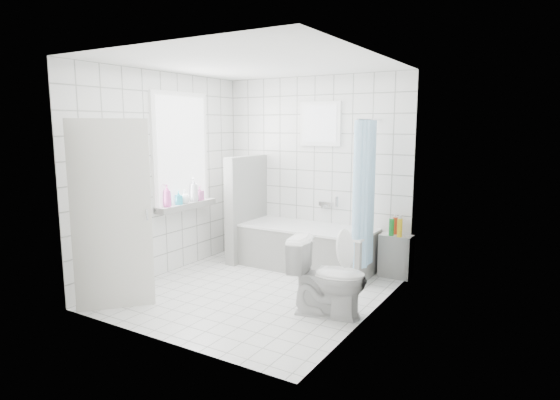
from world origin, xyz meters
The scene contains 19 objects.
ground centered at (0.00, 0.00, 0.00)m, with size 3.00×3.00×0.00m, color white.
ceiling centered at (0.00, 0.00, 2.60)m, with size 3.00×3.00×0.00m, color white.
wall_back centered at (0.00, 1.50, 1.30)m, with size 2.80×0.02×2.60m, color white.
wall_front centered at (0.00, -1.50, 1.30)m, with size 2.80×0.02×2.60m, color white.
wall_left centered at (-1.40, 0.00, 1.30)m, with size 0.02×3.00×2.60m, color white.
wall_right centered at (1.40, 0.00, 1.30)m, with size 0.02×3.00×2.60m, color white.
window_left centered at (-1.35, 0.30, 1.60)m, with size 0.01×0.90×1.40m, color white.
window_back centered at (0.10, 1.46, 1.95)m, with size 0.50×0.01×0.50m, color white.
window_sill centered at (-1.31, 0.30, 0.86)m, with size 0.18×1.02×0.08m, color white.
door centered at (-0.98, -1.18, 1.00)m, with size 0.04×0.80×2.00m, color silver.
bathtub centered at (0.10, 1.12, 0.29)m, with size 1.81×0.77×0.58m.
partition_wall centered at (-0.87, 1.07, 0.75)m, with size 0.15×0.85×1.50m, color white.
tiled_ledge centered at (1.25, 1.38, 0.28)m, with size 0.40×0.24×0.55m, color white.
toilet centered at (1.03, -0.18, 0.40)m, with size 0.45×0.79×0.80m, color white.
curtain_rod centered at (0.95, 1.10, 2.00)m, with size 0.02×0.02×0.80m, color silver.
shower_curtain centered at (0.95, 0.97, 1.10)m, with size 0.14×0.48×1.78m, color #4EA9E6, non-canonical shape.
tub_faucet centered at (0.20, 1.46, 0.85)m, with size 0.18×0.06×0.06m, color silver.
sill_bottles centered at (-1.30, 0.27, 1.03)m, with size 0.20×0.75×0.33m.
ledge_bottles centered at (1.24, 1.34, 0.66)m, with size 0.18×0.19×0.23m.
Camera 1 is at (2.97, -4.36, 1.93)m, focal length 30.00 mm.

